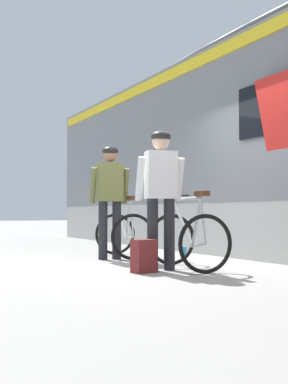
{
  "coord_description": "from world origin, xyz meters",
  "views": [
    {
      "loc": [
        -3.48,
        -5.67,
        0.72
      ],
      "look_at": [
        0.16,
        1.02,
        1.05
      ],
      "focal_mm": 45.47,
      "sensor_mm": 36.0,
      "label": 1
    }
  ],
  "objects_px": {
    "bicycle_far_silver": "(187,238)",
    "water_bottle_near_the_bikes": "(184,254)",
    "cyclist_near_in_olive": "(110,192)",
    "water_bottle_by_the_backpack": "(151,263)",
    "bicycle_near_white": "(124,232)",
    "backpack_on_platform": "(144,256)",
    "cyclist_far_in_white": "(161,187)"
  },
  "relations": [
    {
      "from": "bicycle_far_silver",
      "to": "water_bottle_by_the_backpack",
      "type": "distance_m",
      "value": 0.59
    },
    {
      "from": "backpack_on_platform",
      "to": "water_bottle_by_the_backpack",
      "type": "distance_m",
      "value": 0.21
    },
    {
      "from": "cyclist_far_in_white",
      "to": "backpack_on_platform",
      "type": "distance_m",
      "value": 0.91
    },
    {
      "from": "cyclist_near_in_olive",
      "to": "bicycle_near_white",
      "type": "distance_m",
      "value": 0.78
    },
    {
      "from": "backpack_on_platform",
      "to": "water_bottle_by_the_backpack",
      "type": "relative_size",
      "value": 2.02
    },
    {
      "from": "water_bottle_near_the_bikes",
      "to": "water_bottle_by_the_backpack",
      "type": "distance_m",
      "value": 1.22
    },
    {
      "from": "backpack_on_platform",
      "to": "water_bottle_near_the_bikes",
      "type": "bearing_deg",
      "value": 27.75
    },
    {
      "from": "water_bottle_near_the_bikes",
      "to": "cyclist_far_in_white",
      "type": "bearing_deg",
      "value": -138.79
    },
    {
      "from": "cyclist_far_in_white",
      "to": "bicycle_near_white",
      "type": "distance_m",
      "value": 2.01
    },
    {
      "from": "cyclist_near_in_olive",
      "to": "water_bottle_near_the_bikes",
      "type": "relative_size",
      "value": 7.88
    },
    {
      "from": "bicycle_far_silver",
      "to": "backpack_on_platform",
      "type": "xyz_separation_m",
      "value": [
        -0.67,
        -0.05,
        -0.2
      ]
    },
    {
      "from": "bicycle_far_silver",
      "to": "water_bottle_near_the_bikes",
      "type": "xyz_separation_m",
      "value": [
        0.47,
        0.78,
        -0.29
      ]
    },
    {
      "from": "bicycle_near_white",
      "to": "backpack_on_platform",
      "type": "distance_m",
      "value": 2.09
    },
    {
      "from": "cyclist_near_in_olive",
      "to": "water_bottle_by_the_backpack",
      "type": "relative_size",
      "value": 8.91
    },
    {
      "from": "bicycle_far_silver",
      "to": "water_bottle_near_the_bikes",
      "type": "distance_m",
      "value": 0.96
    },
    {
      "from": "cyclist_far_in_white",
      "to": "water_bottle_near_the_bikes",
      "type": "relative_size",
      "value": 7.88
    },
    {
      "from": "water_bottle_by_the_backpack",
      "to": "backpack_on_platform",
      "type": "bearing_deg",
      "value": -147.92
    },
    {
      "from": "bicycle_near_white",
      "to": "bicycle_far_silver",
      "type": "height_order",
      "value": "same"
    },
    {
      "from": "bicycle_far_silver",
      "to": "backpack_on_platform",
      "type": "distance_m",
      "value": 0.7
    },
    {
      "from": "cyclist_near_in_olive",
      "to": "water_bottle_by_the_backpack",
      "type": "bearing_deg",
      "value": -96.38
    },
    {
      "from": "cyclist_near_in_olive",
      "to": "bicycle_far_silver",
      "type": "distance_m",
      "value": 1.83
    },
    {
      "from": "backpack_on_platform",
      "to": "water_bottle_by_the_backpack",
      "type": "xyz_separation_m",
      "value": [
        0.16,
        0.1,
        -0.1
      ]
    },
    {
      "from": "cyclist_far_in_white",
      "to": "bicycle_far_silver",
      "type": "bearing_deg",
      "value": -8.66
    },
    {
      "from": "cyclist_far_in_white",
      "to": "bicycle_far_silver",
      "type": "relative_size",
      "value": 1.52
    },
    {
      "from": "backpack_on_platform",
      "to": "bicycle_near_white",
      "type": "bearing_deg",
      "value": 61.96
    },
    {
      "from": "water_bottle_by_the_backpack",
      "to": "bicycle_near_white",
      "type": "bearing_deg",
      "value": 73.93
    },
    {
      "from": "cyclist_far_in_white",
      "to": "water_bottle_by_the_backpack",
      "type": "distance_m",
      "value": 0.97
    },
    {
      "from": "cyclist_near_in_olive",
      "to": "water_bottle_near_the_bikes",
      "type": "bearing_deg",
      "value": -48.57
    },
    {
      "from": "cyclist_far_in_white",
      "to": "backpack_on_platform",
      "type": "xyz_separation_m",
      "value": [
        -0.3,
        -0.11,
        -0.85
      ]
    },
    {
      "from": "backpack_on_platform",
      "to": "water_bottle_by_the_backpack",
      "type": "height_order",
      "value": "backpack_on_platform"
    },
    {
      "from": "cyclist_near_in_olive",
      "to": "cyclist_far_in_white",
      "type": "bearing_deg",
      "value": -91.31
    },
    {
      "from": "cyclist_near_in_olive",
      "to": "bicycle_near_white",
      "type": "bearing_deg",
      "value": 33.03
    }
  ]
}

